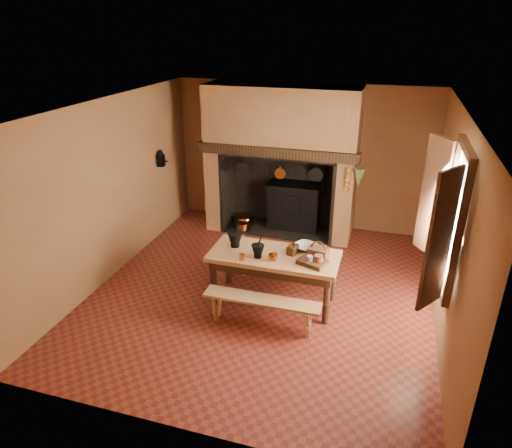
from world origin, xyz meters
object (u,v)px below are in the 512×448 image
at_px(bench_front, 262,306).
at_px(wicker_basket, 318,252).
at_px(mixing_bowl, 305,247).
at_px(iron_range, 295,205).
at_px(work_table, 274,262).
at_px(coffee_grinder, 292,250).

bearing_deg(bench_front, wicker_basket, 48.76).
relative_size(bench_front, mixing_bowl, 4.88).
height_order(iron_range, work_table, iron_range).
height_order(mixing_bowl, wicker_basket, wicker_basket).
relative_size(bench_front, wicker_basket, 5.36).
distance_m(bench_front, mixing_bowl, 1.10).
height_order(work_table, mixing_bowl, mixing_bowl).
bearing_deg(bench_front, iron_range, 94.68).
bearing_deg(work_table, bench_front, -90.00).
relative_size(work_table, wicker_basket, 6.20).
bearing_deg(work_table, coffee_grinder, 14.26).
bearing_deg(mixing_bowl, wicker_basket, -42.35).
bearing_deg(iron_range, wicker_basket, -71.28).
height_order(bench_front, coffee_grinder, coffee_grinder).
relative_size(work_table, coffee_grinder, 9.80).
distance_m(bench_front, coffee_grinder, 0.91).
relative_size(iron_range, bench_front, 1.00).
distance_m(work_table, bench_front, 0.72).
distance_m(work_table, mixing_bowl, 0.51).
height_order(work_table, coffee_grinder, coffee_grinder).
height_order(work_table, bench_front, work_table).
distance_m(bench_front, wicker_basket, 1.08).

